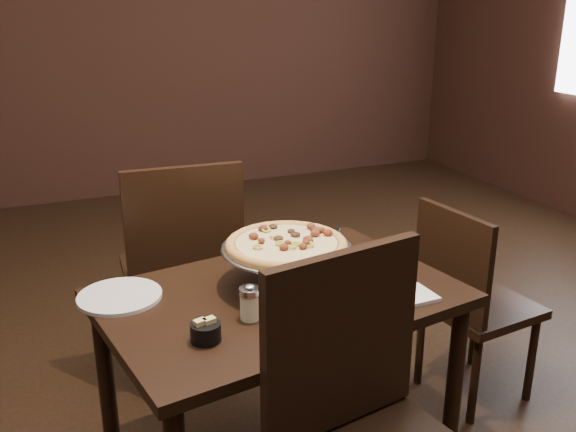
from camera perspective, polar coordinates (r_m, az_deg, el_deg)
name	(u,v)px	position (r m, az deg, el deg)	size (l,w,h in m)	color
room	(314,61)	(1.97, 2.29, 13.57)	(6.04, 7.04, 2.84)	black
dining_table	(280,317)	(2.11, -0.72, -9.01)	(1.20, 0.90, 0.69)	black
pizza_stand	(286,245)	(2.05, -0.14, -2.61)	(0.42, 0.42, 0.17)	silver
parmesan_shaker	(250,302)	(1.89, -3.39, -7.68)	(0.06, 0.06, 0.11)	beige
pepper_flake_shaker	(295,288)	(1.97, 0.60, -6.45)	(0.06, 0.06, 0.11)	maroon
packet_caddy	(206,331)	(1.80, -7.34, -10.12)	(0.09, 0.09, 0.07)	black
napkin_stack	(413,295)	(2.07, 11.06, -6.94)	(0.12, 0.12, 0.01)	white
plate_left	(120,296)	(2.09, -14.74, -6.92)	(0.26, 0.26, 0.01)	silver
plate_near	(353,313)	(1.93, 5.77, -8.56)	(0.27, 0.27, 0.01)	silver
serving_spatula	(337,235)	(2.15, 4.35, -1.74)	(0.15, 0.15, 0.02)	silver
chair_far	(182,264)	(2.69, -9.39, -4.23)	(0.49, 0.49, 0.99)	black
chair_side	(469,297)	(2.66, 15.78, -6.94)	(0.43, 0.43, 0.83)	black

